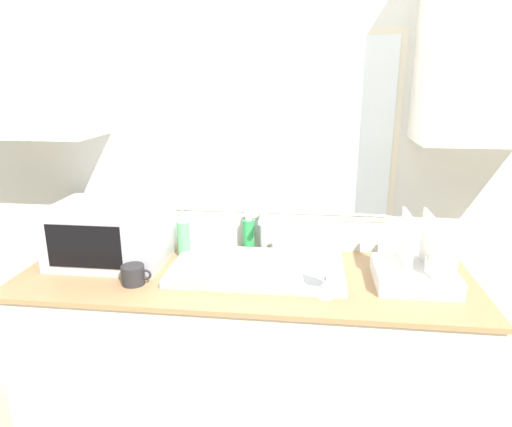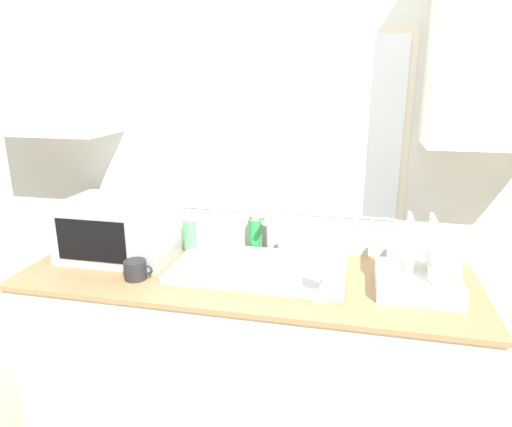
% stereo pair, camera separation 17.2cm
% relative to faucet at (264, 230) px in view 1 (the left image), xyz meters
% --- Properties ---
extents(countertop, '(1.91, 0.67, 0.91)m').
position_rel_faucet_xyz_m(countertop, '(-0.06, -0.26, -0.57)').
color(countertop, beige).
rests_on(countertop, ground_plane).
extents(wall_back, '(6.00, 0.38, 2.60)m').
position_rel_faucet_xyz_m(wall_back, '(-0.06, 0.05, 0.38)').
color(wall_back, silver).
rests_on(wall_back, ground_plane).
extents(sink_basin, '(0.73, 0.43, 0.03)m').
position_rel_faucet_xyz_m(sink_basin, '(-0.01, -0.23, -0.10)').
color(sink_basin, '#9EA0A5').
rests_on(sink_basin, countertop).
extents(faucet, '(0.08, 0.14, 0.20)m').
position_rel_faucet_xyz_m(faucet, '(0.00, 0.00, 0.00)').
color(faucet, '#B7B7BC').
rests_on(faucet, countertop).
extents(microwave, '(0.50, 0.36, 0.26)m').
position_rel_faucet_xyz_m(microwave, '(-0.68, -0.18, 0.02)').
color(microwave, '#B2B2B7').
rests_on(microwave, countertop).
extents(dish_rack, '(0.31, 0.30, 0.29)m').
position_rel_faucet_xyz_m(dish_rack, '(0.64, -0.27, -0.05)').
color(dish_rack, white).
rests_on(dish_rack, countertop).
extents(spray_bottle, '(0.06, 0.06, 0.23)m').
position_rel_faucet_xyz_m(spray_bottle, '(-0.37, -0.08, -0.01)').
color(spray_bottle, '#59B266').
rests_on(spray_bottle, countertop).
extents(soap_bottle, '(0.06, 0.06, 0.19)m').
position_rel_faucet_xyz_m(soap_bottle, '(-0.08, 0.02, -0.03)').
color(soap_bottle, '#268C3F').
rests_on(soap_bottle, countertop).
extents(mug_near_sink, '(0.12, 0.09, 0.08)m').
position_rel_faucet_xyz_m(mug_near_sink, '(-0.49, -0.41, -0.07)').
color(mug_near_sink, '#262628').
rests_on(mug_near_sink, countertop).
extents(wine_glass, '(0.08, 0.08, 0.19)m').
position_rel_faucet_xyz_m(wine_glass, '(0.27, -0.43, 0.02)').
color(wine_glass, silver).
rests_on(wine_glass, countertop).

